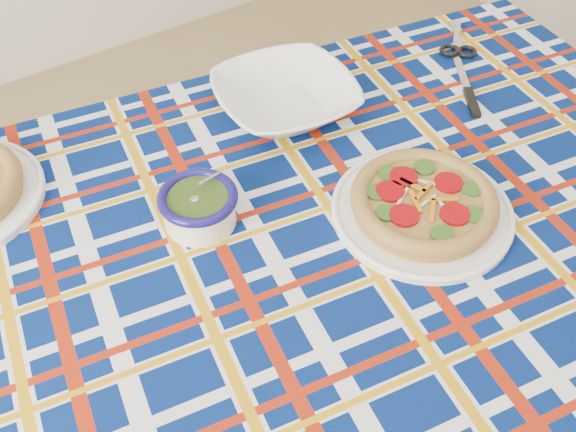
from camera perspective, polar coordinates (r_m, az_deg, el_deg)
dining_table at (r=1.11m, az=1.42°, el=-4.37°), size 1.71×1.24×0.73m
tablecloth at (r=1.09m, az=1.44°, el=-3.57°), size 1.75×1.28×0.10m
main_focaccia_plate at (r=1.09m, az=11.98°, el=1.26°), size 0.33×0.33×0.06m
pesto_bowl at (r=1.06m, az=-7.94°, el=1.00°), size 0.15×0.15×0.08m
serving_bowl at (r=1.27m, az=-0.23°, el=10.45°), size 0.31×0.31×0.07m
table_knife at (r=1.44m, az=15.21°, el=12.15°), size 0.15×0.20×0.01m
kitchen_scissors at (r=1.57m, az=14.77°, el=15.40°), size 0.19×0.19×0.02m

